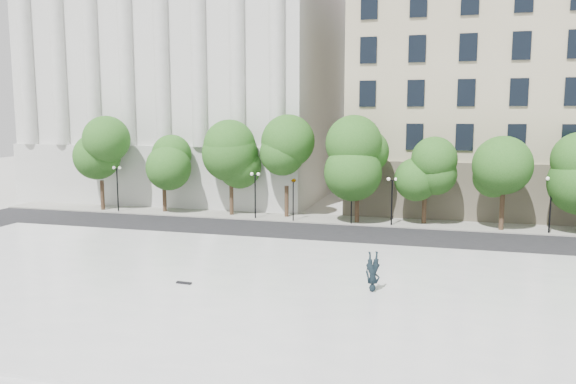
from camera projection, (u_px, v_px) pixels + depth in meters
name	position (u px, v px, depth m)	size (l,w,h in m)	color
ground	(201.00, 314.00, 25.31)	(160.00, 160.00, 0.00)	#B6B3AC
plaza	(226.00, 289.00, 28.14)	(44.00, 22.00, 0.45)	silver
street	(299.00, 233.00, 42.51)	(60.00, 8.00, 0.02)	black
far_sidewalk	(316.00, 219.00, 48.24)	(60.00, 4.00, 0.12)	#9B998F
building_west	(200.00, 80.00, 64.87)	(31.50, 27.65, 25.60)	beige
building_east	(545.00, 92.00, 55.77)	(36.00, 26.15, 23.00)	#B8AD8C
traffic_light_west	(293.00, 179.00, 46.54)	(0.87, 1.65, 4.15)	black
traffic_light_east	(352.00, 179.00, 45.24)	(1.04, 1.95, 4.27)	black
person_lying	(373.00, 286.00, 27.05)	(0.71, 0.46, 1.94)	black
skateboard	(184.00, 283.00, 28.29)	(0.81, 0.21, 0.08)	black
street_trees	(317.00, 160.00, 47.02)	(44.80, 5.17, 7.67)	#382619
lamp_posts	(317.00, 188.00, 46.41)	(37.43, 0.28, 4.36)	black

